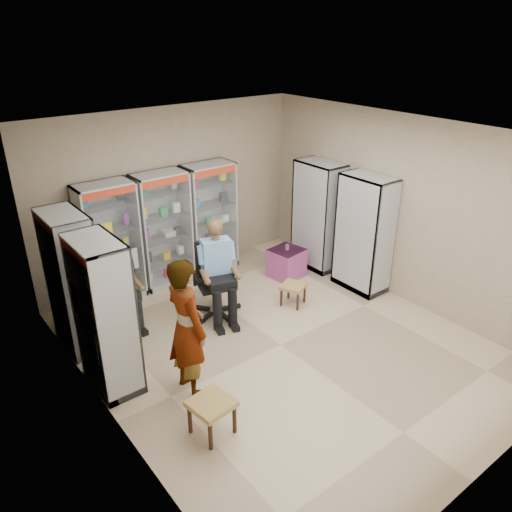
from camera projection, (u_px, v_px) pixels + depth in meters
floor at (281, 345)px, 7.20m from camera, size 6.00×6.00×0.00m
room_shell at (284, 217)px, 6.36m from camera, size 5.02×6.02×3.01m
cabinet_back_left at (110, 244)px, 8.00m from camera, size 0.90×0.50×2.00m
cabinet_back_mid at (163, 230)px, 8.53m from camera, size 0.90×0.50×2.00m
cabinet_back_right at (210, 218)px, 9.06m from camera, size 0.90×0.50×2.00m
cabinet_right_far at (318, 216)px, 9.15m from camera, size 0.90×0.50×2.00m
cabinet_right_near at (364, 234)px, 8.36m from camera, size 0.90×0.50×2.00m
cabinet_left_far at (73, 282)px, 6.82m from camera, size 0.90×0.50×2.00m
cabinet_left_near at (105, 316)px, 6.03m from camera, size 0.90×0.50×2.00m
wooden_chair at (118, 295)px, 7.57m from camera, size 0.42×0.42×0.94m
seated_customer at (118, 284)px, 7.45m from camera, size 0.44×0.60×1.34m
office_chair at (215, 280)px, 7.74m from camera, size 0.81×0.81×1.18m
seated_shopkeeper at (216, 272)px, 7.64m from camera, size 0.68×0.80×1.51m
pink_trunk at (286, 263)px, 9.04m from camera, size 0.62×0.60×0.53m
tea_glass at (287, 247)px, 8.90m from camera, size 0.07×0.07×0.10m
woven_stool_a at (293, 294)px, 8.16m from camera, size 0.48×0.48×0.36m
woven_stool_b at (212, 417)px, 5.57m from camera, size 0.50×0.50×0.44m
standing_man at (187, 328)px, 5.96m from camera, size 0.44×0.67×1.82m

